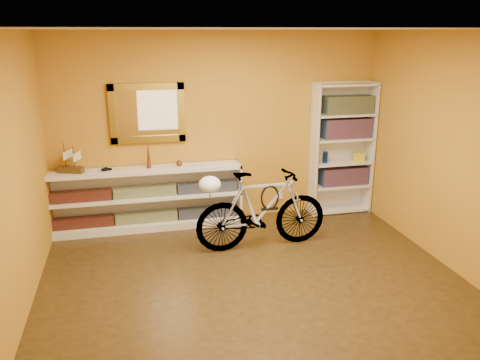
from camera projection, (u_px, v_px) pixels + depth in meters
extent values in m
cube|color=#2F200D|center=(255.00, 284.00, 5.17)|extent=(4.50, 4.00, 0.01)
cube|color=silver|center=(258.00, 28.00, 4.40)|extent=(4.50, 4.00, 0.01)
cube|color=#B6781B|center=(218.00, 128.00, 6.65)|extent=(4.50, 0.01, 2.60)
cube|color=#B6781B|center=(11.00, 182.00, 4.30)|extent=(0.01, 4.00, 2.60)
cube|color=#B6781B|center=(456.00, 154.00, 5.28)|extent=(0.01, 4.00, 2.60)
cube|color=olive|center=(147.00, 113.00, 6.34)|extent=(0.98, 0.06, 0.78)
cube|color=silver|center=(280.00, 196.00, 7.14)|extent=(0.09, 0.02, 0.09)
cube|color=black|center=(147.00, 217.00, 6.56)|extent=(2.50, 0.13, 0.14)
cube|color=navy|center=(145.00, 191.00, 6.46)|extent=(2.50, 0.13, 0.14)
imported|color=black|center=(107.00, 170.00, 6.28)|extent=(0.00, 0.01, 0.00)
cone|color=brown|center=(148.00, 155.00, 6.35)|extent=(0.06, 0.06, 0.35)
sphere|color=brown|center=(179.00, 163.00, 6.47)|extent=(0.08, 0.08, 0.08)
cube|color=maroon|center=(343.00, 176.00, 7.12)|extent=(0.70, 0.22, 0.26)
cube|color=maroon|center=(347.00, 128.00, 6.91)|extent=(0.70, 0.22, 0.28)
cube|color=#174751|center=(348.00, 105.00, 6.81)|extent=(0.70, 0.22, 0.25)
cylinder|color=navy|center=(325.00, 157.00, 6.95)|extent=(0.07, 0.07, 0.17)
cube|color=maroon|center=(331.00, 107.00, 6.80)|extent=(0.19, 0.19, 0.19)
cube|color=gold|center=(359.00, 157.00, 7.04)|extent=(0.19, 0.16, 0.13)
imported|color=silver|center=(262.00, 210.00, 5.91)|extent=(0.50, 1.70, 0.99)
ellipsoid|color=white|center=(210.00, 185.00, 5.64)|extent=(0.26, 0.25, 0.20)
torus|color=black|center=(270.00, 197.00, 5.90)|extent=(0.24, 0.03, 0.24)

